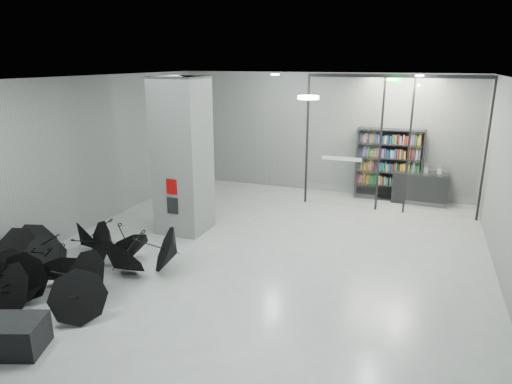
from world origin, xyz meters
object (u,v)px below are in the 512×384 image
(bookshelf, at_px, (389,165))
(column, at_px, (183,156))
(shop_counter, at_px, (420,188))
(umbrella_cluster, at_px, (66,270))

(bookshelf, bearing_deg, column, -138.93)
(shop_counter, bearing_deg, column, -138.55)
(bookshelf, bearing_deg, shop_counter, -8.16)
(column, bearing_deg, umbrella_cluster, -101.69)
(shop_counter, bearing_deg, umbrella_cluster, -125.75)
(bookshelf, xyz_separation_m, shop_counter, (1.02, -0.08, -0.65))
(column, xyz_separation_m, umbrella_cluster, (-0.74, -3.59, -1.69))
(bookshelf, height_order, umbrella_cluster, bookshelf)
(shop_counter, relative_size, umbrella_cluster, 0.40)
(bookshelf, relative_size, umbrella_cluster, 0.54)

